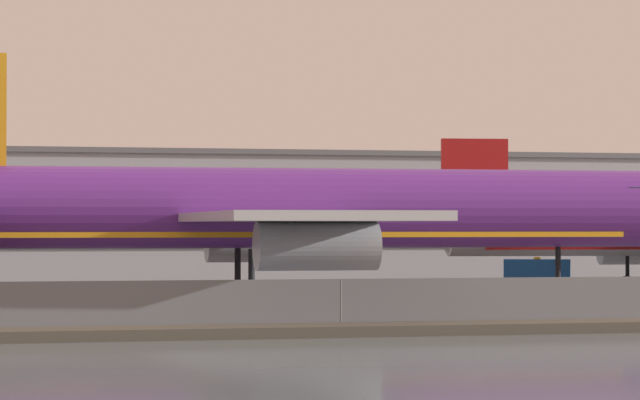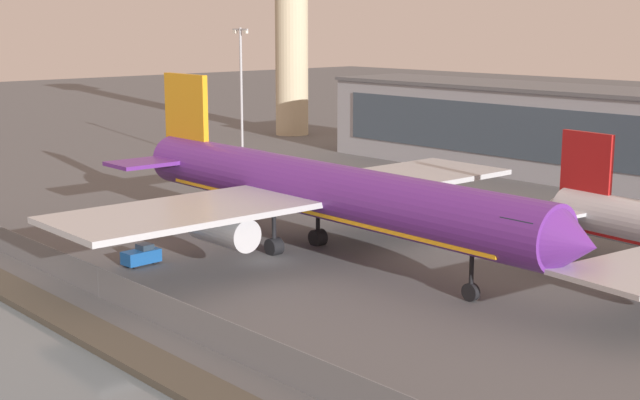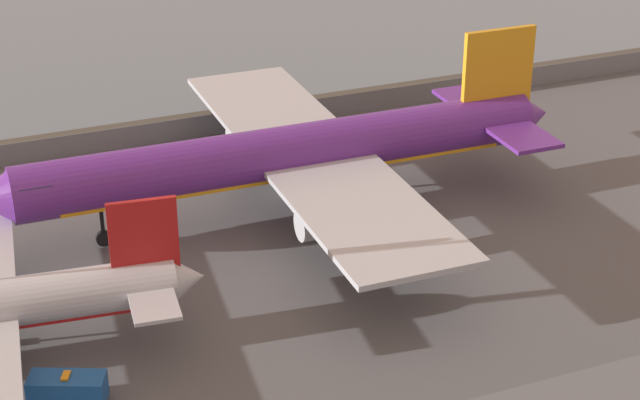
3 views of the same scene
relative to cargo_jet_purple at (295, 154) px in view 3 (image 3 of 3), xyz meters
name	(u,v)px [view 3 (image 3 of 3)]	position (x,y,z in m)	size (l,w,h in m)	color
ground_plane	(294,189)	(-1.52, -4.54, -5.86)	(500.00, 500.00, 0.00)	#565659
waterfront_lagoon	(127,2)	(-1.52, -75.54, -5.86)	(320.00, 98.00, 0.01)	slate
shoreline_seawall	(229,114)	(-1.52, -25.04, -5.61)	(320.00, 3.00, 0.50)	#474238
perimeter_fence	(241,120)	(-1.52, -20.54, -4.66)	(280.00, 0.10, 2.40)	slate
cargo_jet_purple	(295,154)	(0.00, 0.00, 0.00)	(54.73, 46.91, 15.36)	#602889
baggage_tug	(316,140)	(-7.41, -13.33, -5.05)	(1.77, 3.28, 1.80)	#19519E
ops_van	(69,389)	(24.76, 21.51, -4.58)	(5.61, 3.99, 2.48)	#19519E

